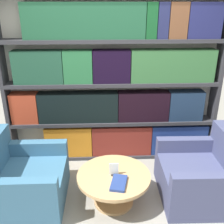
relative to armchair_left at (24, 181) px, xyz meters
name	(u,v)px	position (x,y,z in m)	size (l,w,h in m)	color
ground_plane	(118,224)	(1.07, -0.41, -0.28)	(14.00, 14.00, 0.00)	gray
bookshelf	(116,84)	(1.12, 0.98, 0.86)	(2.98, 0.30, 2.31)	silver
armchair_left	(24,181)	(0.00, 0.00, 0.00)	(0.85, 0.90, 0.81)	#386684
armchair_right	(200,176)	(2.08, 0.00, 0.00)	(0.87, 0.92, 0.81)	#42476B
coffee_table	(114,182)	(1.04, -0.08, 0.00)	(0.84, 0.84, 0.39)	tan
table_sign	(114,170)	(1.04, -0.08, 0.18)	(0.11, 0.06, 0.15)	black
stray_book	(119,183)	(1.08, -0.25, 0.13)	(0.21, 0.30, 0.03)	navy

